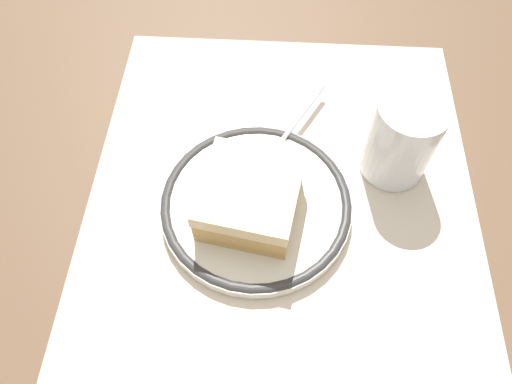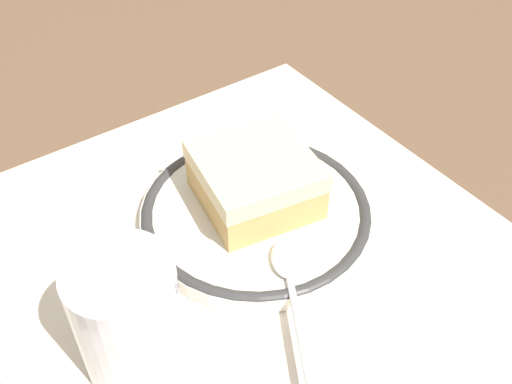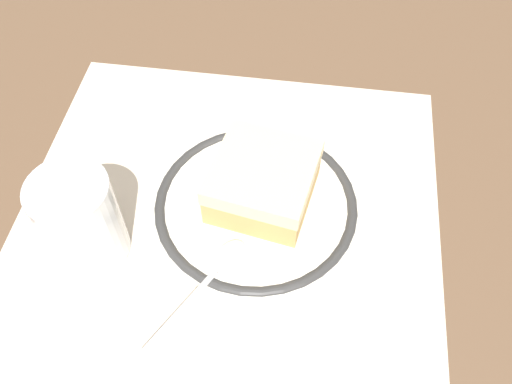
{
  "view_description": "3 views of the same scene",
  "coord_description": "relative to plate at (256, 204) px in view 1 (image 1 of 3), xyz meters",
  "views": [
    {
      "loc": [
        0.28,
        -0.01,
        0.45
      ],
      "look_at": [
        0.03,
        -0.03,
        0.03
      ],
      "focal_mm": 32.92,
      "sensor_mm": 36.0,
      "label": 1
    },
    {
      "loc": [
        -0.27,
        0.19,
        0.39
      ],
      "look_at": [
        0.03,
        -0.03,
        0.03
      ],
      "focal_mm": 41.61,
      "sensor_mm": 36.0,
      "label": 2
    },
    {
      "loc": [
        -0.27,
        -0.07,
        0.46
      ],
      "look_at": [
        0.03,
        -0.03,
        0.03
      ],
      "focal_mm": 38.24,
      "sensor_mm": 36.0,
      "label": 3
    }
  ],
  "objects": [
    {
      "name": "ground_plane",
      "position": [
        -0.03,
        0.03,
        -0.01
      ],
      "size": [
        2.4,
        2.4,
        0.0
      ],
      "primitive_type": "plane",
      "color": "brown"
    },
    {
      "name": "placemat",
      "position": [
        -0.03,
        0.03,
        -0.01
      ],
      "size": [
        0.46,
        0.43,
        0.0
      ],
      "primitive_type": "cube",
      "color": "beige",
      "rests_on": "ground_plane"
    },
    {
      "name": "spoon",
      "position": [
        -0.08,
        0.03,
        0.01
      ],
      "size": [
        0.13,
        0.08,
        0.01
      ],
      "color": "silver",
      "rests_on": "plate"
    },
    {
      "name": "plate",
      "position": [
        0.0,
        0.0,
        0.0
      ],
      "size": [
        0.21,
        0.21,
        0.02
      ],
      "color": "silver",
      "rests_on": "placemat"
    },
    {
      "name": "cup",
      "position": [
        -0.07,
        0.15,
        0.04
      ],
      "size": [
        0.07,
        0.07,
        0.1
      ],
      "color": "silver",
      "rests_on": "placemat"
    },
    {
      "name": "cake_slice",
      "position": [
        0.01,
        -0.01,
        0.03
      ],
      "size": [
        0.11,
        0.11,
        0.05
      ],
      "color": "tan",
      "rests_on": "plate"
    }
  ]
}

